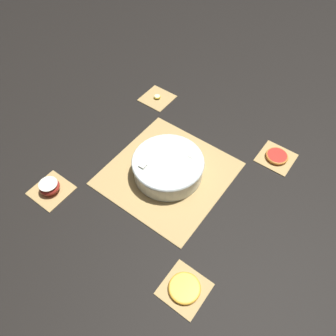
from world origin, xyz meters
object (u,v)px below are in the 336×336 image
object	(u,v)px
orange_slice_whole	(185,288)
banana_coin_single	(157,97)
grapefruit_slice	(277,156)
apple_half	(49,187)
fruit_salad_bowl	(168,166)

from	to	relation	value
orange_slice_whole	banana_coin_single	size ratio (longest dim) A/B	3.22
orange_slice_whole	grapefruit_slice	size ratio (longest dim) A/B	1.13
apple_half	banana_coin_single	bearing A→B (deg)	-0.00
apple_half	orange_slice_whole	world-z (taller)	apple_half
fruit_salad_bowl	orange_slice_whole	distance (m)	0.41
fruit_salad_bowl	apple_half	xyz separation A→B (m)	(-0.30, 0.28, -0.02)
grapefruit_slice	apple_half	bearing A→B (deg)	136.87
orange_slice_whole	grapefruit_slice	xyz separation A→B (m)	(0.60, 0.00, 0.00)
fruit_salad_bowl	orange_slice_whole	size ratio (longest dim) A/B	2.71
fruit_salad_bowl	banana_coin_single	distance (m)	0.41
apple_half	grapefruit_slice	distance (m)	0.82
banana_coin_single	grapefruit_slice	size ratio (longest dim) A/B	0.35
fruit_salad_bowl	apple_half	world-z (taller)	fruit_salad_bowl
grapefruit_slice	fruit_salad_bowl	bearing A→B (deg)	136.86
orange_slice_whole	grapefruit_slice	world-z (taller)	grapefruit_slice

